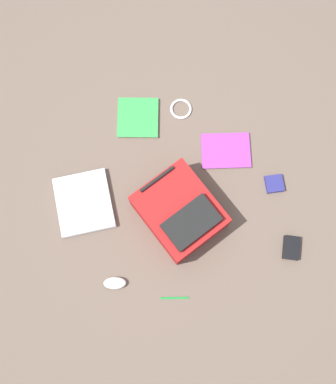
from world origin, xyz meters
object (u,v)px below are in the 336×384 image
Objects in this scene: computer_mouse at (115,283)px; power_brick at (291,248)px; pen_black at (175,298)px; backpack at (180,212)px; earbud_pouch at (274,184)px; laptop at (84,203)px; cable_coil at (181,109)px; book_red at (226,151)px; book_manual at (138,118)px.

computer_mouse reaches higher than power_brick.
power_brick is (0.03, 0.87, -0.00)m from computer_mouse.
pen_black is at bearing -80.62° from power_brick.
earbud_pouch is (-0.04, 0.51, -0.08)m from backpack.
computer_mouse reaches higher than laptop.
computer_mouse is at bearing -33.11° from cable_coil.
pen_black is at bearing -33.10° from book_red.
earbud_pouch reaches higher than pen_black.
pen_black is at bearing -16.96° from backpack.
computer_mouse is at bearing -19.90° from book_manual.
book_red is 2.10× the size of pen_black.
pen_black is at bearing -1.71° from book_manual.
backpack is 1.82× the size of book_manual.
power_brick is 0.62m from pen_black.
laptop is 0.77m from book_red.
power_brick reaches higher than book_manual.
pen_black is at bearing -55.29° from earbud_pouch.
power_brick is (0.84, 0.58, 0.01)m from book_manual.
pen_black is (0.66, -0.43, -0.00)m from book_red.
book_manual is 0.78m from earbud_pouch.
backpack reaches higher than book_manual.
power_brick is 0.33m from earbud_pouch.
cable_coil is 1.00× the size of power_brick.
book_manual is 0.94m from pen_black.
book_red is 0.79m from pen_black.
computer_mouse reaches higher than book_manual.
backpack reaches higher than pen_black.
earbud_pouch is (-0.33, 0.01, -0.01)m from power_brick.
earbud_pouch is at bearing 40.27° from book_red.
backpack is 4.24× the size of power_brick.
pen_black is at bearing 75.13° from computer_mouse.
backpack is at bearing 163.04° from pen_black.
backpack is 4.23× the size of cable_coil.
cable_coil is at bearing -157.30° from power_brick.
earbud_pouch reaches higher than book_manual.
book_manual is at bearing -124.94° from book_red.
book_manual is at bearing -145.27° from power_brick.
laptop is at bearing -149.11° from pen_black.
power_brick reaches higher than earbud_pouch.
earbud_pouch is (0.51, 0.36, 0.01)m from cable_coil.
book_red is at bearing 55.06° from book_manual.
laptop is 0.71m from cable_coil.
earbud_pouch reaches higher than book_red.
power_brick is at bearing 17.87° from book_red.
power_brick is (0.56, 0.18, 0.01)m from book_red.
laptop is 2.87× the size of computer_mouse.
laptop is at bearing -57.33° from cable_coil.
pen_black is at bearing -15.50° from cable_coil.
backpack is 0.57m from cable_coil.
book_red is (-0.27, 0.31, -0.08)m from backpack.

